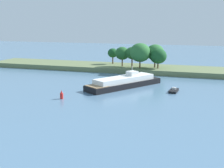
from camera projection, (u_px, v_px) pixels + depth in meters
The scene contains 4 objects.
treeline_island at pixel (123, 64), 100.05m from camera, with size 93.69×14.84×9.61m.
white_riverboat at pixel (124, 82), 74.41m from camera, with size 15.94×20.98×5.19m.
small_motorboat at pixel (174, 91), 69.52m from camera, with size 2.04×4.64×1.02m.
channel_buoy_red at pixel (62, 95), 62.97m from camera, with size 0.70×0.70×1.90m.
Camera 1 is at (30.40, -18.97, 16.04)m, focal length 47.29 mm.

